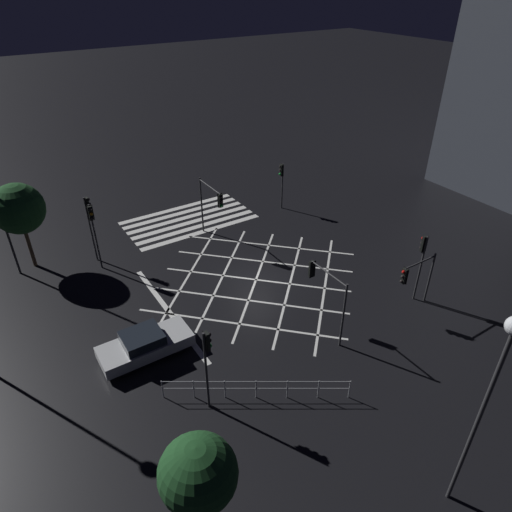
{
  "coord_description": "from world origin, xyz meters",
  "views": [
    {
      "loc": [
        12.51,
        19.37,
        16.38
      ],
      "look_at": [
        0.0,
        0.0,
        1.74
      ],
      "focal_mm": 32.0,
      "sensor_mm": 36.0,
      "label": 1
    }
  ],
  "objects_px": {
    "traffic_light_sw_main": "(281,177)",
    "traffic_light_median_south": "(212,200)",
    "traffic_light_nw_main": "(415,275)",
    "traffic_light_median_north": "(325,286)",
    "traffic_light_se_cross": "(93,225)",
    "street_tree_far": "(18,209)",
    "street_tree_near": "(198,475)",
    "traffic_light_se_main": "(89,216)",
    "street_lamp_far": "(496,376)",
    "waiting_car": "(145,344)",
    "traffic_light_nw_cross": "(422,255)",
    "traffic_light_ne_main": "(207,355)"
  },
  "relations": [
    {
      "from": "traffic_light_nw_main",
      "to": "street_tree_near",
      "type": "bearing_deg",
      "value": 17.2
    },
    {
      "from": "traffic_light_sw_main",
      "to": "traffic_light_median_south",
      "type": "bearing_deg",
      "value": 12.92
    },
    {
      "from": "street_tree_far",
      "to": "traffic_light_sw_main",
      "type": "bearing_deg",
      "value": 174.21
    },
    {
      "from": "traffic_light_se_cross",
      "to": "traffic_light_median_north",
      "type": "bearing_deg",
      "value": 33.62
    },
    {
      "from": "street_lamp_far",
      "to": "traffic_light_median_south",
      "type": "bearing_deg",
      "value": -94.47
    },
    {
      "from": "traffic_light_nw_main",
      "to": "traffic_light_sw_main",
      "type": "bearing_deg",
      "value": -95.6
    },
    {
      "from": "traffic_light_ne_main",
      "to": "traffic_light_median_south",
      "type": "height_order",
      "value": "traffic_light_ne_main"
    },
    {
      "from": "traffic_light_sw_main",
      "to": "street_tree_near",
      "type": "relative_size",
      "value": 0.76
    },
    {
      "from": "traffic_light_ne_main",
      "to": "street_lamp_far",
      "type": "xyz_separation_m",
      "value": [
        -5.35,
        8.33,
        3.24
      ]
    },
    {
      "from": "traffic_light_median_north",
      "to": "traffic_light_nw_cross",
      "type": "bearing_deg",
      "value": -97.52
    },
    {
      "from": "traffic_light_sw_main",
      "to": "street_tree_near",
      "type": "distance_m",
      "value": 25.37
    },
    {
      "from": "traffic_light_nw_main",
      "to": "street_tree_far",
      "type": "xyz_separation_m",
      "value": [
        16.8,
        -16.17,
        1.73
      ]
    },
    {
      "from": "street_tree_near",
      "to": "traffic_light_median_south",
      "type": "bearing_deg",
      "value": -119.21
    },
    {
      "from": "traffic_light_nw_main",
      "to": "street_lamp_far",
      "type": "distance_m",
      "value": 11.62
    },
    {
      "from": "traffic_light_nw_main",
      "to": "waiting_car",
      "type": "height_order",
      "value": "traffic_light_nw_main"
    },
    {
      "from": "traffic_light_median_north",
      "to": "street_lamp_far",
      "type": "distance_m",
      "value": 10.41
    },
    {
      "from": "traffic_light_median_north",
      "to": "traffic_light_se_cross",
      "type": "bearing_deg",
      "value": 33.62
    },
    {
      "from": "traffic_light_sw_main",
      "to": "street_tree_near",
      "type": "bearing_deg",
      "value": 48.78
    },
    {
      "from": "traffic_light_sw_main",
      "to": "traffic_light_median_south",
      "type": "xyz_separation_m",
      "value": [
        6.94,
        1.59,
        0.44
      ]
    },
    {
      "from": "traffic_light_sw_main",
      "to": "traffic_light_nw_main",
      "type": "bearing_deg",
      "value": 84.4
    },
    {
      "from": "traffic_light_nw_cross",
      "to": "waiting_car",
      "type": "relative_size",
      "value": 0.91
    },
    {
      "from": "traffic_light_nw_main",
      "to": "traffic_light_median_north",
      "type": "bearing_deg",
      "value": -14.8
    },
    {
      "from": "street_tree_near",
      "to": "traffic_light_se_main",
      "type": "bearing_deg",
      "value": -96.36
    },
    {
      "from": "traffic_light_ne_main",
      "to": "traffic_light_median_south",
      "type": "bearing_deg",
      "value": 61.08
    },
    {
      "from": "traffic_light_sw_main",
      "to": "traffic_light_median_north",
      "type": "bearing_deg",
      "value": 63.04
    },
    {
      "from": "street_lamp_far",
      "to": "waiting_car",
      "type": "distance_m",
      "value": 15.55
    },
    {
      "from": "traffic_light_ne_main",
      "to": "traffic_light_se_main",
      "type": "distance_m",
      "value": 14.59
    },
    {
      "from": "traffic_light_nw_main",
      "to": "traffic_light_median_north",
      "type": "xyz_separation_m",
      "value": [
        5.19,
        -1.37,
        0.49
      ]
    },
    {
      "from": "traffic_light_nw_cross",
      "to": "traffic_light_median_north",
      "type": "bearing_deg",
      "value": 82.48
    },
    {
      "from": "traffic_light_ne_main",
      "to": "street_tree_near",
      "type": "height_order",
      "value": "street_tree_near"
    },
    {
      "from": "traffic_light_ne_main",
      "to": "waiting_car",
      "type": "height_order",
      "value": "traffic_light_ne_main"
    },
    {
      "from": "traffic_light_nw_main",
      "to": "waiting_car",
      "type": "xyz_separation_m",
      "value": [
        13.72,
        -4.67,
        -1.74
      ]
    },
    {
      "from": "traffic_light_ne_main",
      "to": "traffic_light_se_main",
      "type": "height_order",
      "value": "traffic_light_se_main"
    },
    {
      "from": "street_tree_near",
      "to": "waiting_car",
      "type": "relative_size",
      "value": 1.08
    },
    {
      "from": "street_tree_near",
      "to": "street_lamp_far",
      "type": "bearing_deg",
      "value": 156.61
    },
    {
      "from": "street_lamp_far",
      "to": "street_tree_near",
      "type": "height_order",
      "value": "street_lamp_far"
    },
    {
      "from": "street_tree_far",
      "to": "waiting_car",
      "type": "bearing_deg",
      "value": 105.02
    },
    {
      "from": "traffic_light_median_north",
      "to": "traffic_light_se_main",
      "type": "bearing_deg",
      "value": 30.9
    },
    {
      "from": "traffic_light_median_south",
      "to": "traffic_light_nw_cross",
      "type": "bearing_deg",
      "value": 28.36
    },
    {
      "from": "traffic_light_nw_main",
      "to": "street_tree_far",
      "type": "bearing_deg",
      "value": -43.91
    },
    {
      "from": "traffic_light_nw_main",
      "to": "traffic_light_nw_cross",
      "type": "bearing_deg",
      "value": -152.34
    },
    {
      "from": "traffic_light_se_main",
      "to": "traffic_light_median_south",
      "type": "bearing_deg",
      "value": -14.19
    },
    {
      "from": "traffic_light_ne_main",
      "to": "street_lamp_far",
      "type": "relative_size",
      "value": 0.51
    },
    {
      "from": "traffic_light_nw_main",
      "to": "street_tree_near",
      "type": "height_order",
      "value": "street_tree_near"
    },
    {
      "from": "traffic_light_median_north",
      "to": "traffic_light_median_south",
      "type": "distance_m",
      "value": 11.37
    },
    {
      "from": "traffic_light_se_cross",
      "to": "traffic_light_nw_main",
      "type": "bearing_deg",
      "value": 44.47
    },
    {
      "from": "traffic_light_sw_main",
      "to": "waiting_car",
      "type": "height_order",
      "value": "traffic_light_sw_main"
    },
    {
      "from": "traffic_light_median_south",
      "to": "street_tree_far",
      "type": "relative_size",
      "value": 0.74
    },
    {
      "from": "street_tree_near",
      "to": "traffic_light_median_north",
      "type": "bearing_deg",
      "value": -148.87
    },
    {
      "from": "traffic_light_se_cross",
      "to": "traffic_light_median_south",
      "type": "xyz_separation_m",
      "value": [
        -7.71,
        0.76,
        -0.07
      ]
    }
  ]
}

